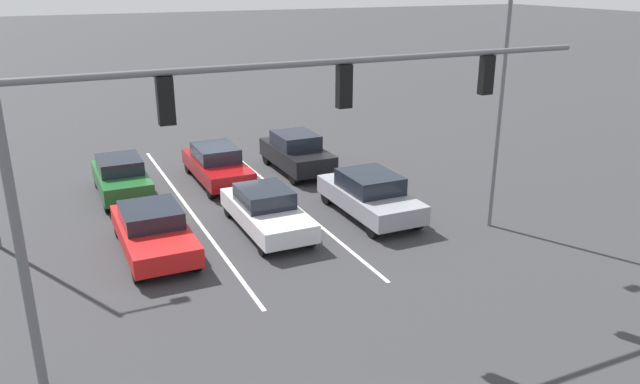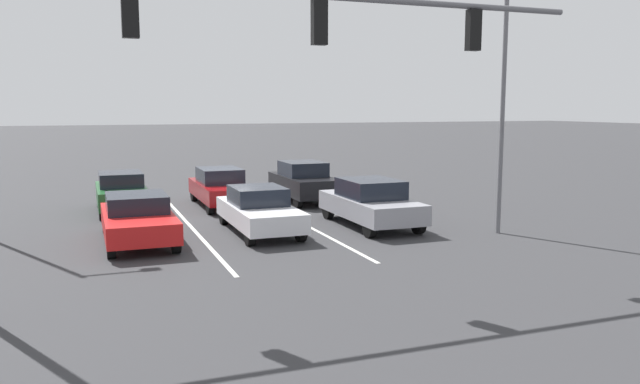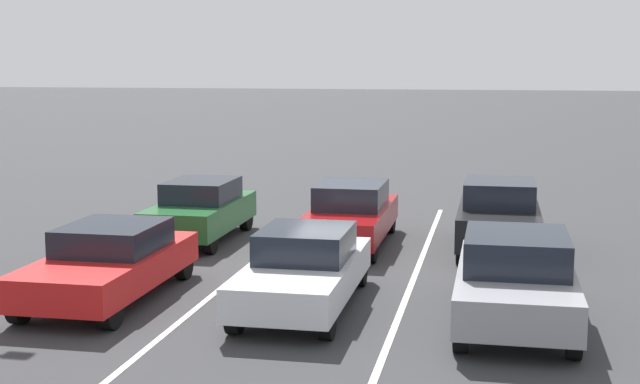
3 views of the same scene
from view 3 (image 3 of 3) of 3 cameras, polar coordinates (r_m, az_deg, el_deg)
The scene contains 9 objects.
ground_plane at distance 21.23m, azimuth 1.78°, elevation -3.65°, with size 240.00×240.00×0.00m, color #333335.
lane_stripe_left_divider at distance 19.02m, azimuth 6.19°, elevation -5.10°, with size 0.12×16.10×0.01m, color silver.
lane_stripe_center_divider at distance 19.66m, azimuth -4.48°, elevation -4.63°, with size 0.12×16.10×0.01m, color silver.
car_gray_leftlane_front at distance 15.48m, azimuth 12.42°, elevation -5.38°, with size 1.93×4.58×1.55m.
car_silver_midlane_front at distance 16.13m, azimuth -1.03°, elevation -4.92°, with size 1.79×4.60×1.43m.
car_red_rightlane_front at distance 17.15m, azimuth -13.32°, elevation -4.34°, with size 1.92×4.63×1.39m.
car_black_leftlane_second at distance 21.23m, azimuth 11.37°, elevation -1.49°, with size 1.83×4.30×1.66m.
car_darkgreen_rightlane_second at distance 22.32m, azimuth -7.65°, elevation -1.11°, with size 1.74×4.15×1.50m.
car_maroon_midlane_second at distance 21.51m, azimuth 1.97°, elevation -1.40°, with size 1.78×4.69×1.51m.
Camera 3 is at (-3.42, 20.48, 4.42)m, focal length 50.00 mm.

